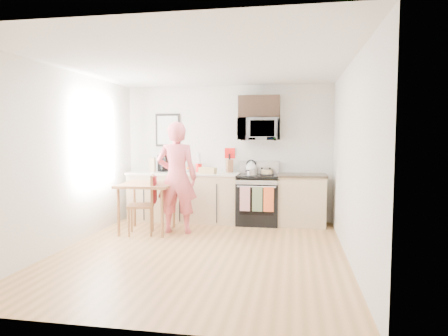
% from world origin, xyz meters
% --- Properties ---
extents(floor, '(4.60, 4.60, 0.00)m').
position_xyz_m(floor, '(0.00, 0.00, 0.00)').
color(floor, '#A4763F').
rests_on(floor, ground).
extents(back_wall, '(4.00, 0.04, 2.60)m').
position_xyz_m(back_wall, '(0.00, 2.30, 1.30)').
color(back_wall, white).
rests_on(back_wall, floor).
extents(front_wall, '(4.00, 0.04, 2.60)m').
position_xyz_m(front_wall, '(0.00, -2.30, 1.30)').
color(front_wall, white).
rests_on(front_wall, floor).
extents(left_wall, '(0.04, 4.60, 2.60)m').
position_xyz_m(left_wall, '(-2.00, 0.00, 1.30)').
color(left_wall, white).
rests_on(left_wall, floor).
extents(right_wall, '(0.04, 4.60, 2.60)m').
position_xyz_m(right_wall, '(2.00, 0.00, 1.30)').
color(right_wall, white).
rests_on(right_wall, floor).
extents(ceiling, '(4.00, 4.60, 0.04)m').
position_xyz_m(ceiling, '(0.00, 0.00, 2.60)').
color(ceiling, silver).
rests_on(ceiling, back_wall).
extents(window, '(0.06, 1.40, 1.50)m').
position_xyz_m(window, '(-1.96, 0.80, 1.55)').
color(window, silver).
rests_on(window, left_wall).
extents(cabinet_left, '(2.10, 0.60, 0.90)m').
position_xyz_m(cabinet_left, '(-0.80, 2.00, 0.45)').
color(cabinet_left, tan).
rests_on(cabinet_left, floor).
extents(countertop_left, '(2.14, 0.64, 0.04)m').
position_xyz_m(countertop_left, '(-0.80, 2.00, 0.92)').
color(countertop_left, beige).
rests_on(countertop_left, cabinet_left).
extents(cabinet_right, '(0.84, 0.60, 0.90)m').
position_xyz_m(cabinet_right, '(1.43, 2.00, 0.45)').
color(cabinet_right, tan).
rests_on(cabinet_right, floor).
extents(countertop_right, '(0.88, 0.64, 0.04)m').
position_xyz_m(countertop_right, '(1.43, 2.00, 0.92)').
color(countertop_right, black).
rests_on(countertop_right, cabinet_right).
extents(range, '(0.76, 0.70, 1.16)m').
position_xyz_m(range, '(0.63, 1.98, 0.44)').
color(range, black).
rests_on(range, floor).
extents(microwave, '(0.76, 0.51, 0.42)m').
position_xyz_m(microwave, '(0.63, 2.08, 1.76)').
color(microwave, '#AAAAAE').
rests_on(microwave, back_wall).
extents(upper_cabinet, '(0.76, 0.35, 0.40)m').
position_xyz_m(upper_cabinet, '(0.63, 2.12, 2.18)').
color(upper_cabinet, black).
rests_on(upper_cabinet, back_wall).
extents(wall_art, '(0.50, 0.04, 0.65)m').
position_xyz_m(wall_art, '(-1.20, 2.28, 1.75)').
color(wall_art, black).
rests_on(wall_art, back_wall).
extents(wall_trivet, '(0.20, 0.02, 0.20)m').
position_xyz_m(wall_trivet, '(0.05, 2.28, 1.30)').
color(wall_trivet, '#B1110F').
rests_on(wall_trivet, back_wall).
extents(person, '(0.71, 0.49, 1.87)m').
position_xyz_m(person, '(-0.66, 1.05, 0.94)').
color(person, '#DB3C47').
rests_on(person, floor).
extents(dining_table, '(0.89, 0.89, 0.83)m').
position_xyz_m(dining_table, '(-1.18, 1.03, 0.74)').
color(dining_table, brown).
rests_on(dining_table, floor).
extents(chair, '(0.55, 0.52, 0.99)m').
position_xyz_m(chair, '(-1.08, 0.87, 0.64)').
color(chair, brown).
rests_on(chair, floor).
extents(knife_block, '(0.16, 0.19, 0.24)m').
position_xyz_m(knife_block, '(0.06, 2.16, 1.06)').
color(knife_block, brown).
rests_on(knife_block, countertop_left).
extents(utensil_crock, '(0.13, 0.13, 0.38)m').
position_xyz_m(utensil_crock, '(-0.54, 2.16, 1.09)').
color(utensil_crock, '#B1110F').
rests_on(utensil_crock, countertop_left).
extents(fruit_bowl, '(0.24, 0.24, 0.10)m').
position_xyz_m(fruit_bowl, '(-0.78, 2.19, 0.98)').
color(fruit_bowl, white).
rests_on(fruit_bowl, countertop_left).
extents(milk_carton, '(0.11, 0.11, 0.28)m').
position_xyz_m(milk_carton, '(-1.43, 2.00, 1.08)').
color(milk_carton, tan).
rests_on(milk_carton, countertop_left).
extents(coffee_maker, '(0.24, 0.29, 0.32)m').
position_xyz_m(coffee_maker, '(-1.23, 2.12, 1.09)').
color(coffee_maker, black).
rests_on(coffee_maker, countertop_left).
extents(bread_bag, '(0.34, 0.21, 0.12)m').
position_xyz_m(bread_bag, '(-0.28, 1.78, 1.00)').
color(bread_bag, tan).
rests_on(bread_bag, countertop_left).
extents(cake, '(0.25, 0.25, 0.08)m').
position_xyz_m(cake, '(0.79, 1.94, 0.96)').
color(cake, black).
rests_on(cake, range).
extents(kettle, '(0.21, 0.21, 0.26)m').
position_xyz_m(kettle, '(0.48, 2.12, 1.04)').
color(kettle, white).
rests_on(kettle, range).
extents(pot, '(0.20, 0.33, 0.10)m').
position_xyz_m(pot, '(0.52, 1.85, 0.98)').
color(pot, '#AAAAAE').
rests_on(pot, range).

